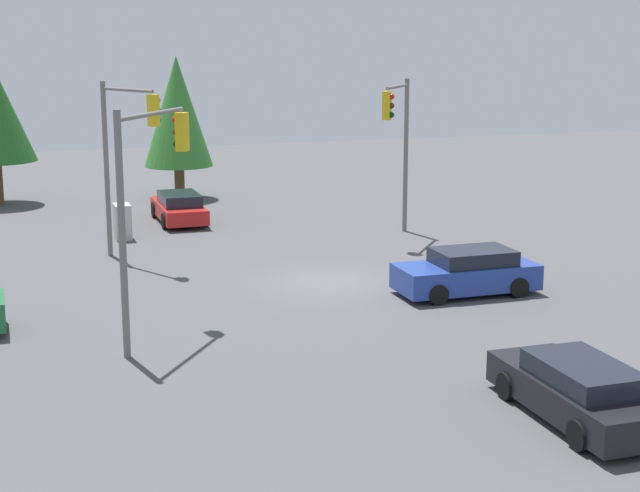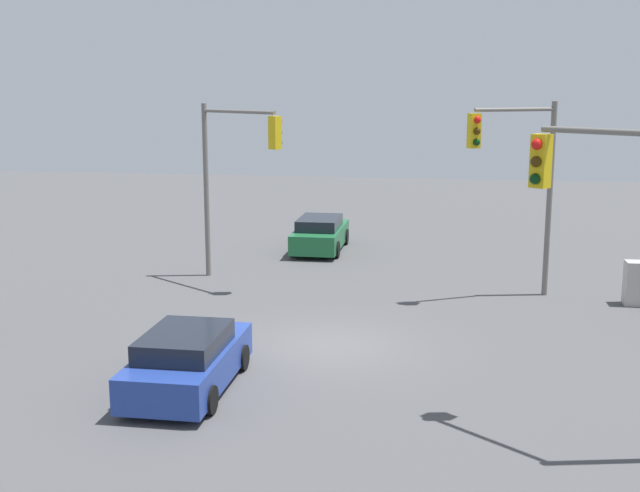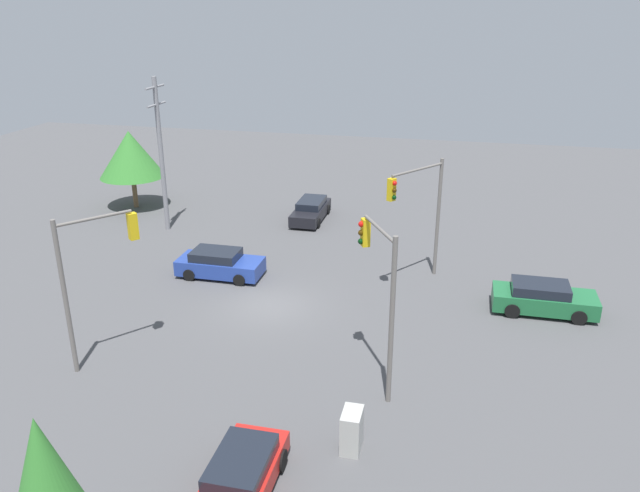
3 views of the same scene
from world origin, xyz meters
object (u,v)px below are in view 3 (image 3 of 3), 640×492
(sedan_red, at_px, (240,479))
(sedan_blue, at_px, (219,264))
(electrical_cabinet, at_px, (352,430))
(traffic_signal_main, at_px, (93,264))
(traffic_signal_aux, at_px, (420,202))
(sedan_dark, at_px, (311,210))
(sedan_green, at_px, (543,298))
(traffic_signal_cross, at_px, (380,280))

(sedan_red, bearing_deg, sedan_blue, -66.30)
(sedan_red, xyz_separation_m, electrical_cabinet, (-2.74, 2.73, 0.06))
(sedan_red, relative_size, traffic_signal_main, 0.71)
(sedan_blue, relative_size, traffic_signal_aux, 0.71)
(sedan_red, height_order, electrical_cabinet, electrical_cabinet)
(sedan_dark, relative_size, sedan_green, 1.01)
(sedan_red, bearing_deg, electrical_cabinet, -134.87)
(sedan_dark, height_order, sedan_green, sedan_green)
(sedan_red, bearing_deg, sedan_dark, -80.84)
(electrical_cabinet, bearing_deg, sedan_blue, -142.21)
(sedan_red, bearing_deg, traffic_signal_cross, -114.43)
(sedan_blue, xyz_separation_m, traffic_signal_cross, (7.88, 9.31, 3.56))
(sedan_red, bearing_deg, sedan_green, -124.31)
(sedan_red, height_order, sedan_green, sedan_green)
(traffic_signal_main, bearing_deg, traffic_signal_cross, -47.13)
(sedan_red, bearing_deg, traffic_signal_main, -36.56)
(sedan_red, relative_size, traffic_signal_aux, 0.72)
(sedan_green, xyz_separation_m, traffic_signal_main, (8.27, -17.20, 3.47))
(sedan_blue, relative_size, sedan_dark, 0.94)
(sedan_green, distance_m, traffic_signal_cross, 10.51)
(traffic_signal_cross, xyz_separation_m, traffic_signal_aux, (-9.46, 0.64, -0.03))
(sedan_green, height_order, traffic_signal_main, traffic_signal_main)
(sedan_green, bearing_deg, sedan_blue, -91.71)
(sedan_red, height_order, traffic_signal_cross, traffic_signal_cross)
(sedan_red, relative_size, sedan_dark, 0.95)
(sedan_red, distance_m, electrical_cabinet, 3.87)
(sedan_green, xyz_separation_m, electrical_cabinet, (11.22, -6.80, -0.00))
(sedan_dark, relative_size, traffic_signal_aux, 0.75)
(traffic_signal_aux, bearing_deg, sedan_red, 22.35)
(traffic_signal_cross, bearing_deg, sedan_red, 127.01)
(sedan_blue, distance_m, electrical_cabinet, 14.80)
(sedan_dark, bearing_deg, sedan_blue, 76.19)
(sedan_red, height_order, sedan_dark, sedan_dark)
(sedan_red, bearing_deg, traffic_signal_aux, -102.73)
(sedan_red, xyz_separation_m, sedan_dark, (-24.28, -3.92, 0.01))
(traffic_signal_main, height_order, electrical_cabinet, traffic_signal_main)
(sedan_green, relative_size, electrical_cabinet, 3.30)
(traffic_signal_cross, bearing_deg, sedan_dark, -7.32)
(sedan_blue, relative_size, sedan_green, 0.95)
(sedan_blue, distance_m, traffic_signal_aux, 10.68)
(traffic_signal_cross, distance_m, traffic_signal_aux, 9.48)
(sedan_dark, distance_m, traffic_signal_aux, 11.74)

